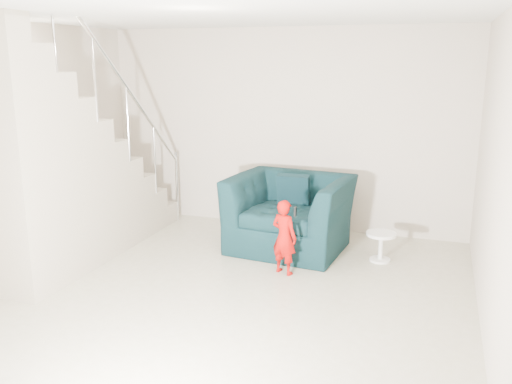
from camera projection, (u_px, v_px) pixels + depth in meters
floor at (201, 306)px, 5.16m from camera, size 5.50×5.50×0.00m
ceiling at (193, 8)px, 4.51m from camera, size 5.50×5.50×0.00m
back_wall at (282, 130)px, 7.36m from camera, size 5.00×0.00×5.00m
right_wall at (501, 188)px, 4.05m from camera, size 0.00×5.50×5.50m
armchair at (290, 213)px, 6.64m from camera, size 1.49×1.33×0.90m
toddler at (284, 237)px, 5.85m from camera, size 0.35×0.29×0.83m
side_table at (381, 242)px, 6.25m from camera, size 0.34×0.34×0.34m
staircase at (56, 182)px, 6.06m from camera, size 1.02×3.03×3.62m
cushion at (293, 190)px, 6.79m from camera, size 0.41×0.19×0.40m
throw at (246, 200)px, 6.77m from camera, size 0.05×0.54×0.61m
phone at (295, 212)px, 5.71m from camera, size 0.02×0.05×0.10m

